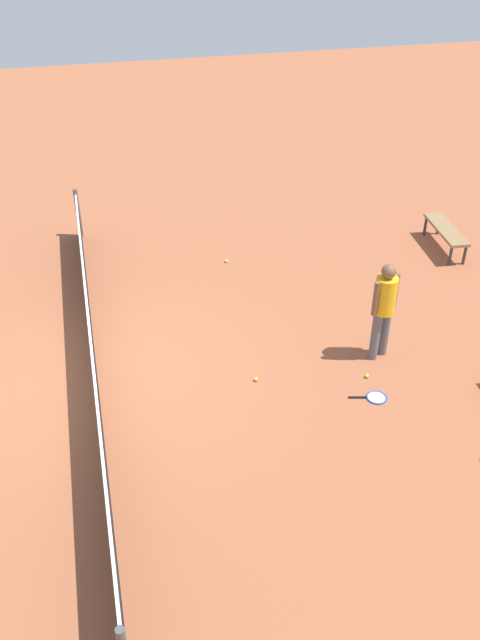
% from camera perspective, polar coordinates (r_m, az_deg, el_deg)
% --- Properties ---
extents(ground_plane, '(40.00, 40.00, 0.00)m').
position_cam_1_polar(ground_plane, '(10.96, -11.88, -4.77)').
color(ground_plane, '#9E5638').
extents(court_net, '(10.09, 0.09, 1.07)m').
position_cam_1_polar(court_net, '(10.66, -12.19, -2.67)').
color(court_net, '#4C4C51').
rests_on(court_net, ground_plane).
extents(player_near_side, '(0.44, 0.52, 1.70)m').
position_cam_1_polar(player_near_side, '(10.85, 11.96, 1.35)').
color(player_near_side, '#595960').
rests_on(player_near_side, ground_plane).
extents(tennis_racket_near_player, '(0.38, 0.61, 0.03)m').
position_cam_1_polar(tennis_racket_near_player, '(10.55, 11.19, -6.37)').
color(tennis_racket_near_player, blue).
rests_on(tennis_racket_near_player, ground_plane).
extents(tennis_ball_near_player, '(0.07, 0.07, 0.07)m').
position_cam_1_polar(tennis_ball_near_player, '(10.90, 10.56, -4.62)').
color(tennis_ball_near_player, '#C6E033').
rests_on(tennis_ball_near_player, ground_plane).
extents(tennis_ball_midcourt, '(0.07, 0.07, 0.07)m').
position_cam_1_polar(tennis_ball_midcourt, '(10.65, 1.35, -4.98)').
color(tennis_ball_midcourt, '#C6E033').
rests_on(tennis_ball_midcourt, ground_plane).
extents(tennis_ball_baseline, '(0.07, 0.07, 0.07)m').
position_cam_1_polar(tennis_ball_baseline, '(13.77, -1.15, 4.95)').
color(tennis_ball_baseline, '#C6E033').
rests_on(tennis_ball_baseline, ground_plane).
extents(courtside_bench, '(1.53, 0.53, 0.48)m').
position_cam_1_polar(courtside_bench, '(14.72, 16.82, 7.14)').
color(courtside_bench, olive).
rests_on(courtside_bench, ground_plane).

